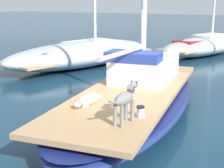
# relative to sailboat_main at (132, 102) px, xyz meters

# --- Properties ---
(ground_plane) EXTENTS (120.00, 120.00, 0.00)m
(ground_plane) POSITION_rel_sailboat_main_xyz_m (0.00, 0.00, -0.34)
(ground_plane) COLOR #143347
(sailboat_main) EXTENTS (3.55, 7.53, 0.66)m
(sailboat_main) POSITION_rel_sailboat_main_xyz_m (0.00, 0.00, 0.00)
(sailboat_main) COLOR navy
(sailboat_main) RESTS_ON ground
(cabin_house) EXTENTS (1.71, 2.40, 0.84)m
(cabin_house) POSITION_rel_sailboat_main_xyz_m (-0.18, 1.10, 0.67)
(cabin_house) COLOR silver
(cabin_house) RESTS_ON sailboat_main
(dog_grey) EXTENTS (0.25, 0.94, 0.70)m
(dog_grey) POSITION_rel_sailboat_main_xyz_m (0.86, -2.09, 0.75)
(dog_grey) COLOR gray
(dog_grey) RESTS_ON sailboat_main
(dog_white) EXTENTS (0.28, 0.95, 0.22)m
(dog_white) POSITION_rel_sailboat_main_xyz_m (-0.27, -1.53, 0.43)
(dog_white) COLOR silver
(dog_white) RESTS_ON sailboat_main
(deck_winch) EXTENTS (0.16, 0.16, 0.21)m
(deck_winch) POSITION_rel_sailboat_main_xyz_m (0.98, -1.70, 0.42)
(deck_winch) COLOR #B7B7BC
(deck_winch) RESTS_ON sailboat_main
(coiled_rope) EXTENTS (0.32, 0.32, 0.04)m
(coiled_rope) POSITION_rel_sailboat_main_xyz_m (-0.41, -1.07, 0.35)
(coiled_rope) COLOR beige
(coiled_rope) RESTS_ON sailboat_main
(moored_boat_port_side) EXTENTS (4.55, 7.96, 6.09)m
(moored_boat_port_side) POSITION_rel_sailboat_main_xyz_m (-4.66, 4.78, 0.21)
(moored_boat_port_side) COLOR #B2B7C1
(moored_boat_port_side) RESTS_ON ground
(moored_boat_far_astern) EXTENTS (3.95, 6.80, 8.17)m
(moored_boat_far_astern) POSITION_rel_sailboat_main_xyz_m (-0.83, 10.27, 0.19)
(moored_boat_far_astern) COLOR #B2B7C1
(moored_boat_far_astern) RESTS_ON ground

